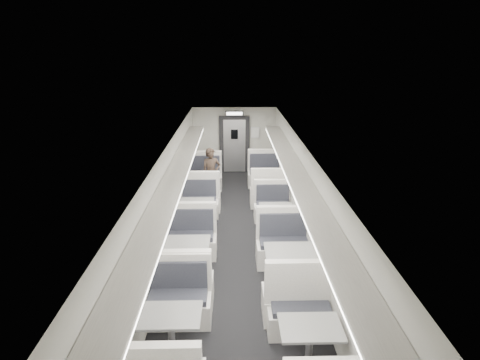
{
  "coord_description": "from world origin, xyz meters",
  "views": [
    {
      "loc": [
        -0.08,
        -7.4,
        4.43
      ],
      "look_at": [
        0.11,
        1.73,
        1.17
      ],
      "focal_mm": 28.0,
      "sensor_mm": 36.0,
      "label": 1
    }
  ],
  "objects_px": {
    "exit_sign": "(234,113)",
    "booth_right_a": "(267,183)",
    "booth_left_a": "(203,186)",
    "passenger": "(211,174)",
    "vestibule_door": "(234,145)",
    "booth_left_d": "(172,335)",
    "booth_right_d": "(309,347)",
    "booth_right_b": "(276,219)",
    "booth_left_b": "(197,215)",
    "booth_left_c": "(187,259)",
    "booth_right_c": "(289,268)"
  },
  "relations": [
    {
      "from": "booth_left_d",
      "to": "booth_right_d",
      "type": "xyz_separation_m",
      "value": [
        2.0,
        -0.27,
        -0.01
      ]
    },
    {
      "from": "booth_left_b",
      "to": "booth_right_c",
      "type": "height_order",
      "value": "booth_right_c"
    },
    {
      "from": "booth_left_c",
      "to": "booth_right_a",
      "type": "height_order",
      "value": "booth_right_a"
    },
    {
      "from": "booth_left_d",
      "to": "exit_sign",
      "type": "distance_m",
      "value": 8.64
    },
    {
      "from": "passenger",
      "to": "vestibule_door",
      "type": "height_order",
      "value": "vestibule_door"
    },
    {
      "from": "booth_left_c",
      "to": "booth_right_d",
      "type": "xyz_separation_m",
      "value": [
        2.0,
        -2.37,
        -0.02
      ]
    },
    {
      "from": "booth_left_c",
      "to": "passenger",
      "type": "xyz_separation_m",
      "value": [
        0.28,
        4.17,
        0.4
      ]
    },
    {
      "from": "booth_left_d",
      "to": "vestibule_door",
      "type": "distance_m",
      "value": 8.94
    },
    {
      "from": "booth_right_d",
      "to": "vestibule_door",
      "type": "height_order",
      "value": "vestibule_door"
    },
    {
      "from": "booth_left_b",
      "to": "booth_right_d",
      "type": "distance_m",
      "value": 4.93
    },
    {
      "from": "booth_right_a",
      "to": "booth_right_d",
      "type": "relative_size",
      "value": 1.06
    },
    {
      "from": "booth_right_a",
      "to": "vestibule_door",
      "type": "distance_m",
      "value": 2.61
    },
    {
      "from": "booth_right_a",
      "to": "passenger",
      "type": "xyz_separation_m",
      "value": [
        -1.72,
        -0.25,
        0.39
      ]
    },
    {
      "from": "booth_right_b",
      "to": "booth_right_d",
      "type": "xyz_separation_m",
      "value": [
        0.0,
        -4.26,
        0.02
      ]
    },
    {
      "from": "exit_sign",
      "to": "booth_right_a",
      "type": "bearing_deg",
      "value": -61.47
    },
    {
      "from": "booth_left_b",
      "to": "booth_left_d",
      "type": "bearing_deg",
      "value": -90.0
    },
    {
      "from": "booth_left_d",
      "to": "vestibule_door",
      "type": "bearing_deg",
      "value": 83.56
    },
    {
      "from": "booth_left_c",
      "to": "booth_right_b",
      "type": "relative_size",
      "value": 1.11
    },
    {
      "from": "booth_right_d",
      "to": "booth_right_b",
      "type": "bearing_deg",
      "value": 90.0
    },
    {
      "from": "booth_left_c",
      "to": "booth_right_d",
      "type": "relative_size",
      "value": 1.04
    },
    {
      "from": "booth_right_d",
      "to": "booth_left_a",
      "type": "bearing_deg",
      "value": 107.0
    },
    {
      "from": "booth_right_a",
      "to": "booth_right_b",
      "type": "bearing_deg",
      "value": -90.0
    },
    {
      "from": "booth_left_a",
      "to": "booth_left_b",
      "type": "xyz_separation_m",
      "value": [
        0.0,
        -2.03,
        -0.03
      ]
    },
    {
      "from": "booth_left_a",
      "to": "booth_left_d",
      "type": "bearing_deg",
      "value": -90.0
    },
    {
      "from": "booth_left_b",
      "to": "booth_right_c",
      "type": "relative_size",
      "value": 0.92
    },
    {
      "from": "booth_left_c",
      "to": "booth_right_c",
      "type": "distance_m",
      "value": 2.04
    },
    {
      "from": "booth_left_a",
      "to": "exit_sign",
      "type": "distance_m",
      "value": 2.98
    },
    {
      "from": "booth_left_c",
      "to": "booth_right_a",
      "type": "xyz_separation_m",
      "value": [
        2.0,
        4.42,
        0.01
      ]
    },
    {
      "from": "booth_left_a",
      "to": "booth_left_d",
      "type": "relative_size",
      "value": 1.04
    },
    {
      "from": "booth_left_d",
      "to": "passenger",
      "type": "relative_size",
      "value": 1.39
    },
    {
      "from": "vestibule_door",
      "to": "booth_left_b",
      "type": "bearing_deg",
      "value": -102.23
    },
    {
      "from": "booth_left_a",
      "to": "booth_right_a",
      "type": "bearing_deg",
      "value": 7.21
    },
    {
      "from": "booth_right_a",
      "to": "passenger",
      "type": "height_order",
      "value": "passenger"
    },
    {
      "from": "booth_right_a",
      "to": "booth_right_d",
      "type": "distance_m",
      "value": 6.8
    },
    {
      "from": "exit_sign",
      "to": "booth_left_a",
      "type": "bearing_deg",
      "value": -115.54
    },
    {
      "from": "booth_left_b",
      "to": "booth_right_c",
      "type": "xyz_separation_m",
      "value": [
        2.0,
        -2.54,
        0.03
      ]
    },
    {
      "from": "booth_left_a",
      "to": "booth_right_a",
      "type": "relative_size",
      "value": 1.01
    },
    {
      "from": "booth_left_d",
      "to": "vestibule_door",
      "type": "height_order",
      "value": "vestibule_door"
    },
    {
      "from": "booth_left_c",
      "to": "booth_right_b",
      "type": "distance_m",
      "value": 2.75
    },
    {
      "from": "booth_left_b",
      "to": "booth_left_c",
      "type": "height_order",
      "value": "booth_left_c"
    },
    {
      "from": "booth_left_a",
      "to": "passenger",
      "type": "bearing_deg",
      "value": 0.3
    },
    {
      "from": "booth_left_d",
      "to": "booth_right_d",
      "type": "distance_m",
      "value": 2.02
    },
    {
      "from": "booth_left_a",
      "to": "booth_left_c",
      "type": "height_order",
      "value": "booth_left_a"
    },
    {
      "from": "booth_left_b",
      "to": "passenger",
      "type": "relative_size",
      "value": 1.34
    },
    {
      "from": "booth_left_b",
      "to": "booth_right_b",
      "type": "bearing_deg",
      "value": -7.02
    },
    {
      "from": "booth_left_d",
      "to": "exit_sign",
      "type": "relative_size",
      "value": 3.57
    },
    {
      "from": "passenger",
      "to": "exit_sign",
      "type": "relative_size",
      "value": 2.57
    },
    {
      "from": "booth_right_a",
      "to": "passenger",
      "type": "distance_m",
      "value": 1.78
    },
    {
      "from": "booth_right_c",
      "to": "booth_left_a",
      "type": "bearing_deg",
      "value": 113.61
    },
    {
      "from": "booth_right_d",
      "to": "booth_left_c",
      "type": "bearing_deg",
      "value": 130.11
    }
  ]
}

